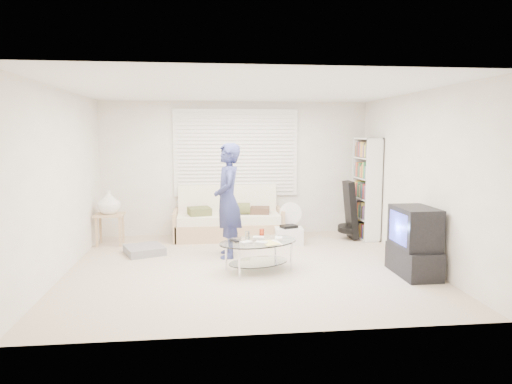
{
  "coord_description": "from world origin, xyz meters",
  "views": [
    {
      "loc": [
        -0.58,
        -6.34,
        1.88
      ],
      "look_at": [
        0.16,
        0.3,
        1.04
      ],
      "focal_mm": 32.0,
      "sensor_mm": 36.0,
      "label": 1
    }
  ],
  "objects": [
    {
      "name": "window_blinds",
      "position": [
        0.0,
        2.2,
        1.55
      ],
      "size": [
        2.32,
        0.08,
        1.62
      ],
      "color": "silver",
      "rests_on": "ground"
    },
    {
      "name": "storage_bin",
      "position": [
        0.84,
        1.29,
        0.15
      ],
      "size": [
        0.5,
        0.37,
        0.33
      ],
      "color": "white",
      "rests_on": "ground"
    },
    {
      "name": "standing_person",
      "position": [
        -0.24,
        0.6,
        0.88
      ],
      "size": [
        0.43,
        0.65,
        1.76
      ],
      "primitive_type": "imported",
      "rotation": [
        0.0,
        0.0,
        -1.56
      ],
      "color": "navy",
      "rests_on": "ground"
    },
    {
      "name": "guitar_case",
      "position": [
        2.01,
        1.52,
        0.46
      ],
      "size": [
        0.37,
        0.38,
        1.04
      ],
      "color": "black",
      "rests_on": "ground"
    },
    {
      "name": "futon_sofa",
      "position": [
        -0.17,
        1.87,
        0.31
      ],
      "size": [
        1.96,
        0.79,
        0.96
      ],
      "color": "tan",
      "rests_on": "ground"
    },
    {
      "name": "bookshelf",
      "position": [
        2.32,
        1.61,
        0.92
      ],
      "size": [
        0.29,
        0.77,
        1.83
      ],
      "color": "white",
      "rests_on": "ground"
    },
    {
      "name": "room_shell",
      "position": [
        0.0,
        0.48,
        1.63
      ],
      "size": [
        5.02,
        4.52,
        2.51
      ],
      "color": "beige",
      "rests_on": "ground"
    },
    {
      "name": "ground",
      "position": [
        0.0,
        0.0,
        0.0
      ],
      "size": [
        5.0,
        5.0,
        0.0
      ],
      "primitive_type": "plane",
      "color": "#C3AF98",
      "rests_on": "ground"
    },
    {
      "name": "coffee_table",
      "position": [
        0.14,
        -0.22,
        0.34
      ],
      "size": [
        1.32,
        1.07,
        0.54
      ],
      "color": "silver",
      "rests_on": "ground"
    },
    {
      "name": "floor_fan",
      "position": [
        0.94,
        1.67,
        0.4
      ],
      "size": [
        0.41,
        0.28,
        0.68
      ],
      "color": "white",
      "rests_on": "ground"
    },
    {
      "name": "grey_floor_pillow",
      "position": [
        -1.56,
        0.89,
        0.06
      ],
      "size": [
        0.73,
        0.73,
        0.13
      ],
      "primitive_type": "cube",
      "rotation": [
        0.0,
        0.0,
        0.39
      ],
      "color": "slate",
      "rests_on": "ground"
    },
    {
      "name": "tv_unit",
      "position": [
        2.2,
        -0.63,
        0.45
      ],
      "size": [
        0.47,
        0.85,
        0.93
      ],
      "color": "black",
      "rests_on": "ground"
    },
    {
      "name": "side_table",
      "position": [
        -2.22,
        1.57,
        0.7
      ],
      "size": [
        0.48,
        0.38,
        0.95
      ],
      "color": "tan",
      "rests_on": "ground"
    }
  ]
}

